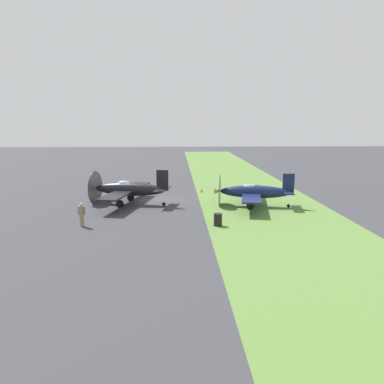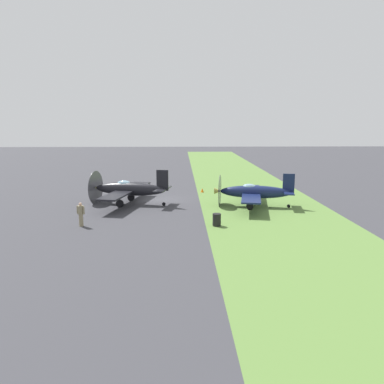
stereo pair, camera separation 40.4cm
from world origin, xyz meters
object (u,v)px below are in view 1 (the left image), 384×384
object	(u,v)px
airplane_lead	(129,189)
fuel_drum	(218,220)
airplane_wingman	(254,192)
runway_marker_cone	(202,190)
ground_crew_chief	(82,214)

from	to	relation	value
airplane_lead	fuel_drum	size ratio (longest dim) A/B	10.47
airplane_wingman	runway_marker_cone	size ratio (longest dim) A/B	19.98
airplane_wingman	fuel_drum	distance (m)	7.40
airplane_wingman	fuel_drum	size ratio (longest dim) A/B	9.77
fuel_drum	runway_marker_cone	xyz separation A→B (m)	(13.33, 0.28, -0.23)
ground_crew_chief	runway_marker_cone	xyz separation A→B (m)	(13.13, -9.40, -0.69)
fuel_drum	runway_marker_cone	distance (m)	13.34
airplane_lead	ground_crew_chief	distance (m)	7.81
airplane_lead	fuel_drum	bearing A→B (deg)	-123.42
airplane_wingman	runway_marker_cone	distance (m)	8.25
ground_crew_chief	fuel_drum	size ratio (longest dim) A/B	1.92
airplane_lead	runway_marker_cone	xyz separation A→B (m)	(5.73, -6.96, -1.18)
fuel_drum	runway_marker_cone	size ratio (longest dim) A/B	2.05
airplane_wingman	ground_crew_chief	xyz separation A→B (m)	(-6.06, 13.51, -0.39)
ground_crew_chief	airplane_lead	bearing A→B (deg)	91.89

